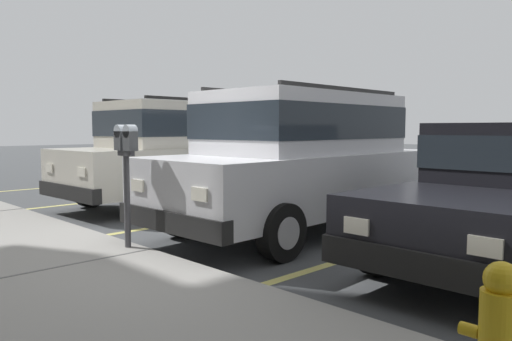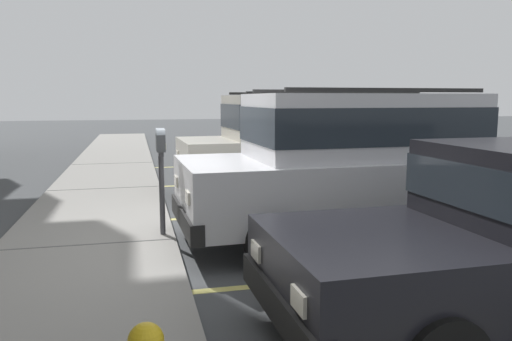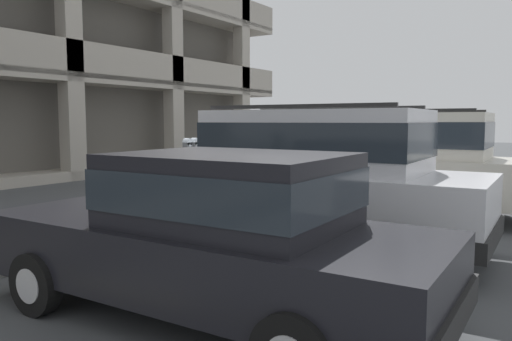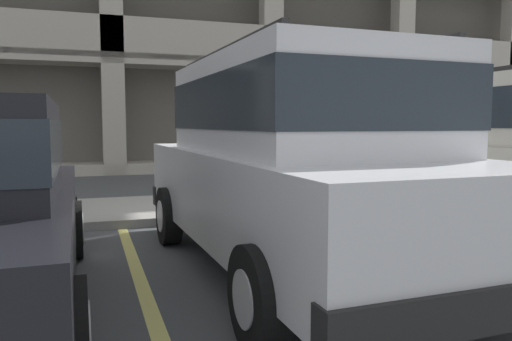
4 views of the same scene
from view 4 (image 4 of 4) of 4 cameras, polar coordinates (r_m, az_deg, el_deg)
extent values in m
cube|color=#444749|center=(6.95, -1.99, -6.60)|extent=(80.00, 80.00, 0.10)
cube|color=gray|center=(8.16, -4.64, -4.04)|extent=(40.00, 2.20, 0.12)
cube|color=#606060|center=(8.15, -4.64, -3.61)|extent=(0.03, 2.16, 0.00)
cube|color=#606060|center=(9.90, 18.43, -2.28)|extent=(0.03, 2.16, 0.00)
cube|color=#DBD16B|center=(5.31, -13.85, -9.93)|extent=(0.12, 4.80, 0.01)
cube|color=#DBD16B|center=(6.35, 15.41, -7.45)|extent=(0.12, 4.80, 0.01)
cube|color=silver|center=(4.70, 4.25, -2.70)|extent=(1.99, 4.76, 0.80)
cube|color=silver|center=(4.61, 4.58, 7.35)|extent=(1.71, 2.96, 0.84)
cube|color=#232B33|center=(4.61, 4.59, 7.61)|extent=(1.73, 2.99, 0.46)
cube|color=black|center=(6.88, -3.86, -2.49)|extent=(1.88, 0.22, 0.24)
cube|color=black|center=(2.89, 24.40, -14.03)|extent=(1.88, 0.22, 0.24)
cube|color=silver|center=(7.08, 0.43, 0.66)|extent=(0.24, 0.04, 0.14)
cube|color=silver|center=(6.75, -8.64, 0.38)|extent=(0.24, 0.04, 0.14)
cylinder|color=black|center=(6.45, 6.08, -4.13)|extent=(0.22, 0.67, 0.66)
cylinder|color=#B2B2B7|center=(6.45, 6.08, -4.13)|extent=(0.23, 0.37, 0.36)
cylinder|color=black|center=(5.87, -9.92, -5.11)|extent=(0.22, 0.67, 0.66)
cylinder|color=#B2B2B7|center=(5.87, -9.92, -5.11)|extent=(0.23, 0.37, 0.36)
cylinder|color=black|center=(4.12, 24.86, -10.04)|extent=(0.22, 0.67, 0.66)
cylinder|color=#B2B2B7|center=(4.12, 24.86, -10.04)|extent=(0.23, 0.37, 0.36)
cylinder|color=black|center=(3.14, 0.29, -14.29)|extent=(0.22, 0.67, 0.66)
cylinder|color=#B2B2B7|center=(3.14, 0.29, -14.29)|extent=(0.23, 0.37, 0.36)
cube|color=black|center=(4.98, 11.98, 12.41)|extent=(0.13, 2.62, 0.05)
cube|color=black|center=(4.41, -3.73, 13.46)|extent=(0.13, 2.62, 0.05)
cube|color=silver|center=(6.29, -22.91, -1.71)|extent=(0.24, 0.03, 0.14)
cylinder|color=black|center=(5.50, -20.04, -6.37)|extent=(0.17, 0.60, 0.60)
cylinder|color=#B2B2B7|center=(5.50, -20.04, -6.37)|extent=(0.19, 0.33, 0.33)
cylinder|color=black|center=(2.88, -20.25, -17.15)|extent=(0.17, 0.60, 0.60)
cylinder|color=#B2B2B7|center=(2.88, -20.25, -17.15)|extent=(0.19, 0.33, 0.33)
cube|color=black|center=(8.15, 20.05, -1.59)|extent=(1.88, 0.23, 0.24)
cube|color=silver|center=(8.54, 22.81, 1.05)|extent=(0.24, 0.04, 0.14)
cube|color=silver|center=(7.80, 16.72, 0.87)|extent=(0.24, 0.04, 0.14)
cylinder|color=black|center=(6.94, 18.99, -3.71)|extent=(0.22, 0.67, 0.66)
cylinder|color=#B2B2B7|center=(6.94, 18.99, -3.71)|extent=(0.23, 0.37, 0.36)
cylinder|color=#47474C|center=(7.25, -0.77, -0.53)|extent=(0.07, 0.07, 1.05)
cube|color=#47474C|center=(7.21, -0.77, 3.86)|extent=(0.28, 0.06, 0.06)
cube|color=#424447|center=(7.18, -1.54, 4.97)|extent=(0.15, 0.11, 0.22)
cylinder|color=#9EA8B2|center=(7.18, -1.54, 5.85)|extent=(0.15, 0.11, 0.15)
cube|color=#B7B293|center=(7.12, -1.39, 4.66)|extent=(0.08, 0.01, 0.08)
cube|color=#424447|center=(7.24, -0.02, 4.98)|extent=(0.15, 0.11, 0.22)
cylinder|color=#9EA8B2|center=(7.24, -0.02, 5.85)|extent=(0.15, 0.11, 0.15)
cube|color=#B7B293|center=(7.19, 0.13, 4.67)|extent=(0.08, 0.01, 0.08)
cube|color=#A8A093|center=(18.97, -16.57, 1.37)|extent=(32.00, 10.00, 0.30)
cube|color=#A8A093|center=(19.01, -16.81, 10.43)|extent=(32.00, 10.00, 0.30)
cube|color=#A8A093|center=(14.22, -16.15, 14.49)|extent=(32.00, 0.20, 1.10)
camera|label=1|loc=(10.15, -35.23, 4.90)|focal=35.00mm
camera|label=2|loc=(8.40, -50.29, 7.01)|focal=35.00mm
camera|label=3|loc=(4.68, -94.91, 4.96)|focal=35.00mm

